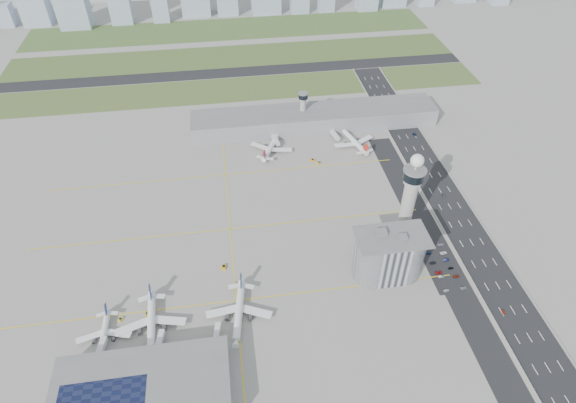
{
  "coord_description": "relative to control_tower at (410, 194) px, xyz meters",
  "views": [
    {
      "loc": [
        -35.82,
        -204.56,
        225.85
      ],
      "look_at": [
        0.0,
        35.0,
        15.0
      ],
      "focal_mm": 30.0,
      "sensor_mm": 36.0,
      "label": 1
    }
  ],
  "objects": [
    {
      "name": "admin_building",
      "position": [
        -20.01,
        -30.0,
        -19.74
      ],
      "size": [
        42.0,
        24.0,
        33.5
      ],
      "color": "#B2B2B7",
      "rests_on": "ground"
    },
    {
      "name": "jet_bridge_far_1",
      "position": [
        -20.0,
        124.0,
        -32.19
      ],
      "size": [
        5.39,
        14.31,
        5.7
      ],
      "primitive_type": null,
      "rotation": [
        0.0,
        0.0,
        -1.4
      ],
      "color": "silver",
      "rests_on": "ground"
    },
    {
      "name": "car_lot_7",
      "position": [
        21.13,
        -40.03,
        -34.45
      ],
      "size": [
        4.28,
        2.29,
        1.18
      ],
      "primitive_type": "imported",
      "rotation": [
        0.0,
        0.0,
        1.73
      ],
      "color": "maroon",
      "rests_on": "ground"
    },
    {
      "name": "skyline_bldg_2",
      "position": [
        -363.25,
        422.16,
        -21.65
      ],
      "size": [
        22.81,
        18.25,
        26.79
      ],
      "primitive_type": "cube",
      "color": "#9EADC1",
      "rests_on": "ground"
    },
    {
      "name": "car_hw_2",
      "position": [
        49.9,
        113.51,
        -34.43
      ],
      "size": [
        2.4,
        4.57,
        1.23
      ],
      "primitive_type": "imported",
      "rotation": [
        0.0,
        0.0,
        0.09
      ],
      "color": "navy",
      "rests_on": "ground"
    },
    {
      "name": "skyline_bldg_4",
      "position": [
        -276.47,
        407.19,
        -4.86
      ],
      "size": [
        35.81,
        28.65,
        60.36
      ],
      "primitive_type": "cube",
      "color": "#9EADC1",
      "rests_on": "ground"
    },
    {
      "name": "car_lot_8",
      "position": [
        20.46,
        -33.28,
        -34.49
      ],
      "size": [
        3.37,
        1.66,
        1.11
      ],
      "primitive_type": "imported",
      "rotation": [
        0.0,
        0.0,
        1.68
      ],
      "color": "black",
      "rests_on": "ground"
    },
    {
      "name": "terminal_pier",
      "position": [
        -32.0,
        140.0,
        -27.14
      ],
      "size": [
        210.0,
        32.0,
        15.8
      ],
      "color": "gray",
      "rests_on": "ground"
    },
    {
      "name": "airplane_near_c",
      "position": [
        -111.19,
        -49.76,
        -28.83
      ],
      "size": [
        43.98,
        49.55,
        12.42
      ],
      "primitive_type": null,
      "rotation": [
        0.0,
        0.0,
        -1.72
      ],
      "color": "white",
      "rests_on": "ground"
    },
    {
      "name": "jet_bridge_near_2",
      "position": [
        -125.0,
        -69.0,
        -32.19
      ],
      "size": [
        5.39,
        14.31,
        5.7
      ],
      "primitive_type": null,
      "rotation": [
        0.0,
        0.0,
        1.4
      ],
      "color": "silver",
      "rests_on": "ground"
    },
    {
      "name": "tug_5",
      "position": [
        -43.05,
        89.7,
        -34.12
      ],
      "size": [
        3.42,
        2.55,
        1.84
      ],
      "primitive_type": null,
      "rotation": [
        0.0,
        0.0,
        -1.45
      ],
      "color": "orange",
      "rests_on": "ground"
    },
    {
      "name": "secondary_tower",
      "position": [
        -42.0,
        142.0,
        -16.24
      ],
      "size": [
        8.6,
        8.6,
        31.9
      ],
      "color": "#ADAAA5",
      "rests_on": "ground"
    },
    {
      "name": "tug_3",
      "position": [
        -117.95,
        -11.94,
        -34.01
      ],
      "size": [
        3.05,
        3.93,
        2.06
      ],
      "primitive_type": null,
      "rotation": [
        0.0,
        0.0,
        -0.19
      ],
      "color": "#E1A109",
      "rests_on": "ground"
    },
    {
      "name": "barrier_left",
      "position": [
        29.0,
        -8.0,
        -34.44
      ],
      "size": [
        0.6,
        500.0,
        1.2
      ],
      "primitive_type": "cube",
      "color": "#9E9E99",
      "rests_on": "ground"
    },
    {
      "name": "airplane_far_a",
      "position": [
        -73.19,
        110.16,
        -29.25
      ],
      "size": [
        49.1,
        52.2,
        11.59
      ],
      "primitive_type": null,
      "rotation": [
        0.0,
        0.0,
        1.15
      ],
      "color": "white",
      "rests_on": "ground"
    },
    {
      "name": "airplane_near_b",
      "position": [
        -158.79,
        -50.56,
        -28.77
      ],
      "size": [
        40.24,
        46.61,
        12.53
      ],
      "primitive_type": null,
      "rotation": [
        0.0,
        0.0,
        -1.52
      ],
      "color": "white",
      "rests_on": "ground"
    },
    {
      "name": "car_lot_6",
      "position": [
        21.79,
        -49.13,
        -34.48
      ],
      "size": [
        4.17,
        2.12,
        1.13
      ],
      "primitive_type": "imported",
      "rotation": [
        0.0,
        0.0,
        1.63
      ],
      "color": "#97999F",
      "rests_on": "ground"
    },
    {
      "name": "car_lot_1",
      "position": [
        12.13,
        -38.79,
        -34.47
      ],
      "size": [
        3.57,
        1.48,
        1.15
      ],
      "primitive_type": "imported",
      "rotation": [
        0.0,
        0.0,
        1.65
      ],
      "color": "#A3A5AA",
      "rests_on": "ground"
    },
    {
      "name": "tug_2",
      "position": [
        -108.99,
        -42.02,
        -34.24
      ],
      "size": [
        2.73,
        3.24,
        1.6
      ],
      "primitive_type": null,
      "rotation": [
        0.0,
        0.0,
        -2.79
      ],
      "color": "#D2AD01",
      "rests_on": "ground"
    },
    {
      "name": "taxiway_line_v",
      "position": [
        -112.0,
        22.0,
        -35.04
      ],
      "size": [
        0.6,
        260.0,
        0.01
      ],
      "primitive_type": "cube",
      "color": "yellow",
      "rests_on": "ground"
    },
    {
      "name": "car_lot_9",
      "position": [
        20.39,
        -26.36,
        -34.42
      ],
      "size": [
        3.92,
        1.88,
        1.24
      ],
      "primitive_type": "imported",
      "rotation": [
        0.0,
        0.0,
        1.73
      ],
      "color": "navy",
      "rests_on": "ground"
    },
    {
      "name": "car_lot_2",
      "position": [
        11.61,
        -35.61,
        -34.44
      ],
      "size": [
        4.37,
        2.07,
        1.2
      ],
      "primitive_type": "imported",
      "rotation": [
        0.0,
        0.0,
        1.59
      ],
      "color": "maroon",
      "rests_on": "ground"
    },
    {
      "name": "airplane_far_b",
      "position": [
        -5.1,
        107.96,
        -29.14
      ],
      "size": [
        45.86,
        50.24,
        11.8
      ],
      "primitive_type": null,
      "rotation": [
        0.0,
        0.0,
        1.84
      ],
      "color": "white",
      "rests_on": "ground"
    },
    {
      "name": "airplane_near_a",
      "position": [
        -183.8,
        -53.45,
        -30.19
      ],
      "size": [
        29.68,
        34.84,
        9.7
      ],
      "primitive_type": null,
      "rotation": [
        0.0,
        0.0,
        -1.58
      ],
      "color": "white",
      "rests_on": "ground"
    },
    {
      "name": "ground",
      "position": [
        -72.0,
        -8.0,
        -35.04
      ],
      "size": [
        1000.0,
        1000.0,
        0.0
      ],
      "primitive_type": "plane",
      "color": "#9A978F"
    },
    {
      "name": "car_lot_0",
      "position": [
        10.84,
        -49.3,
        -34.4
      ],
      "size": [
        3.98,
        2.14,
        1.29
      ],
      "primitive_type": "imported",
      "rotation": [
        0.0,
        0.0,
        1.74
      ],
      "color": "silver",
      "rests_on": "ground"
    },
    {
      "name": "tug_4",
      "position": [
        -38.77,
        85.4,
        -34.21
      ],
      "size": [
        3.46,
        3.38,
        1.67
      ],
      "primitive_type": null,
      "rotation": [
        0.0,
        0.0,
        -0.85
      ],
      "color": "gold",
      "rests_on": "ground"
    },
    {
      "name": "car_lot_5",
      "position": [
        10.98,
        -11.47,
        -34.39
      ],
      "size": [
        4.09,
        1.85,
        1.3
      ],
      "primitive_type": "imported",
      "rotation": [
        0.0,
        0.0,
        1.45
      ],
      "color": "silver",
      "rests_on": "ground"
    },
    {
      "name": "car_lot_3",
      "position": [
        11.13,
        -27.67,
        -34.45
      ],
      "size": [
        4.27,
        2.16,
        1.19
      ],
      "primitive_type": "imported",
      "rotation": [
        0.0,
        0.0,
        1.7
      ],
      "color": "black",
      "rests_on": "ground"
    },
    {
      "name": "skyline_bldg_6",
      "position": [
        -174.68,
        409.9,
        -12.44
      ],
      "size": [
        20.04,
        16.03,
        45.2
      ],
      "primitive_type": "cube",
      "color": "#9EADC1",
      "rests_on": "ground"
    },
    {
      "name": "parking_lot",
      "position": [
        16.0,
        -30.0,
        -34.99
      ],
      "size": [
        20.0,
        44.0,
        0.1
      ],
      "primitive_type": "cube",
      "color": "black",
      "rests_on": "ground"
    },
    {
      "name": "grass_strip_2",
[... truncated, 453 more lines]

